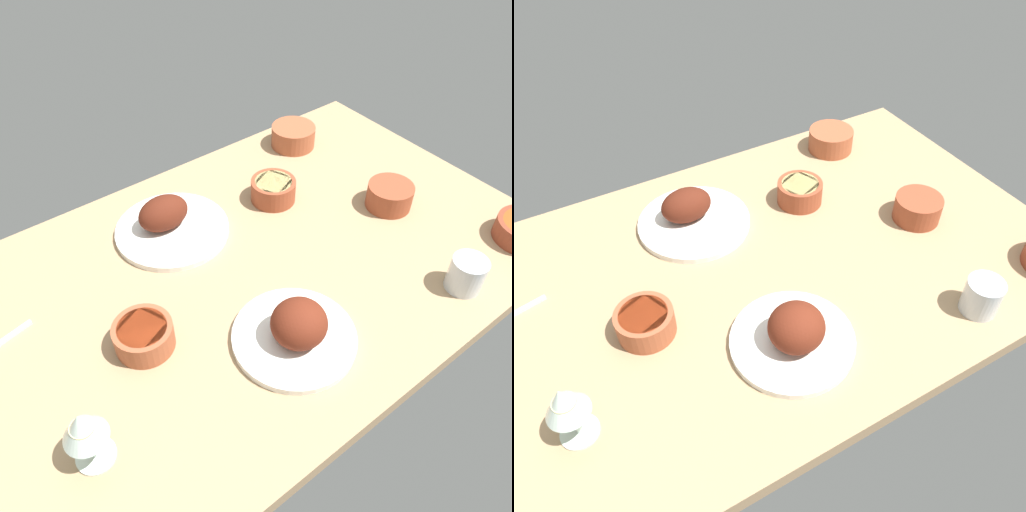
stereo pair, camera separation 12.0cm
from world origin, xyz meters
The scene contains 9 objects.
dining_table centered at (0.00, 0.00, 2.00)cm, with size 140.00×90.00×4.00cm, color tan.
plate_near_viewer centered at (10.53, -21.99, 6.87)cm, with size 28.36×28.36×9.76cm.
plate_center_main centered at (7.49, 23.03, 7.64)cm, with size 25.76×25.76×10.82cm.
bowl_pasta centered at (-18.28, -16.08, 7.26)cm, with size 11.96×11.96×6.02cm.
bowl_onions centered at (-40.79, 4.71, 7.46)cm, with size 12.01×12.01×6.41cm.
bowl_sauce centered at (32.35, 4.97, 7.18)cm, with size 12.20×12.20×5.86cm.
bowl_potatoes centered at (-39.88, -33.03, 7.45)cm, with size 13.16×13.16×6.38cm.
wine_glass centered at (50.55, 20.32, 13.93)cm, with size 7.60×7.60×14.00cm.
water_tumbler centered at (-32.04, 34.71, 8.07)cm, with size 7.94×7.94×8.14cm, color silver.
Camera 1 is at (52.21, 67.34, 90.54)cm, focal length 35.88 mm.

